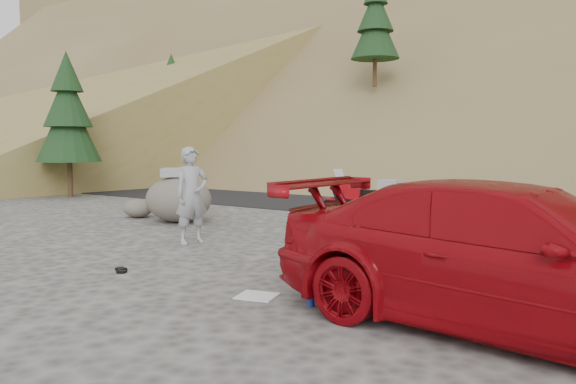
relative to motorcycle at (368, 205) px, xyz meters
The scene contains 13 objects.
ground 3.76m from the motorcycle, 106.02° to the right, with size 140.00×140.00×0.00m, color #474442.
road 5.56m from the motorcycle, 100.69° to the left, with size 120.00×7.00×0.05m, color black.
conifer_verge 12.28m from the motorcycle, behind, with size 2.20×2.20×5.04m.
motorcycle is the anchor object (origin of this frame).
man 3.84m from the motorcycle, 122.36° to the right, with size 0.66×0.43×1.81m, color #9A9BA0.
red_car 6.49m from the motorcycle, 49.89° to the right, with size 2.08×5.12×1.49m, color #96080F.
boulder 4.52m from the motorcycle, 162.70° to the right, with size 2.07×1.93×1.27m.
small_rock 5.94m from the motorcycle, 166.90° to the right, with size 0.98×0.93×0.47m.
gear_white_cloth 5.59m from the motorcycle, 77.02° to the right, with size 0.47×0.41×0.02m, color white.
gear_blue_mat 5.29m from the motorcycle, 69.50° to the right, with size 0.17×0.17×0.43m, color #19309A.
gear_bottle 5.77m from the motorcycle, 69.56° to the right, with size 0.08×0.08×0.22m, color #19309A.
gear_glove_a 5.64m from the motorcycle, 102.94° to the right, with size 0.16×0.11×0.05m, color black.
gear_glove_b 5.70m from the motorcycle, 101.47° to the right, with size 0.12×0.09×0.04m, color black.
Camera 1 is at (6.45, -7.16, 1.88)m, focal length 35.00 mm.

